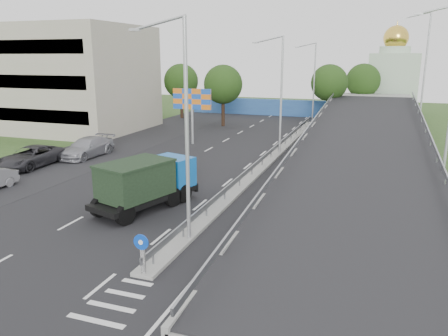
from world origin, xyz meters
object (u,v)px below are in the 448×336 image
at_px(sign_bollard, 142,254).
at_px(church, 392,79).
at_px(dump_truck, 147,181).
at_px(lamp_post_far, 313,78).
at_px(parked_car_c, 31,157).
at_px(parked_car_d, 87,147).
at_px(lamp_post_mid, 279,89).
at_px(lamp_post_near, 183,120).
at_px(billboard, 192,102).

relative_size(sign_bollard, church, 0.12).
bearing_deg(church, dump_truck, -105.41).
height_order(lamp_post_far, parked_car_c, lamp_post_far).
distance_m(lamp_post_far, parked_car_d, 31.00).
xyz_separation_m(sign_bollard, church, (10.00, 57.83, 4.28)).
bearing_deg(parked_car_c, lamp_post_far, 58.80).
height_order(sign_bollard, lamp_post_mid, lamp_post_mid).
xyz_separation_m(lamp_post_near, church, (9.89, 54.00, -0.50)).
xyz_separation_m(lamp_post_mid, church, (9.89, 34.00, -0.50)).
relative_size(lamp_post_near, parked_car_d, 1.75).
relative_size(dump_truck, parked_car_c, 1.20).
xyz_separation_m(sign_bollard, lamp_post_mid, (0.11, 23.83, 4.77)).
relative_size(sign_bollard, dump_truck, 0.24).
height_order(lamp_post_far, church, church).
distance_m(church, parked_car_d, 47.91).
xyz_separation_m(lamp_post_near, dump_truck, (-4.01, 3.56, -4.20)).
height_order(dump_truck, parked_car_d, dump_truck).
relative_size(lamp_post_near, lamp_post_mid, 1.00).
bearing_deg(parked_car_c, billboard, 55.08).
xyz_separation_m(church, parked_car_d, (-25.44, -40.35, -4.48)).
distance_m(sign_bollard, billboard, 27.53).
height_order(billboard, parked_car_d, billboard).
bearing_deg(lamp_post_far, church, 54.76).
distance_m(lamp_post_near, lamp_post_mid, 20.00).
bearing_deg(lamp_post_far, dump_truck, -96.29).
xyz_separation_m(lamp_post_mid, parked_car_c, (-17.55, -10.81, -5.00)).
bearing_deg(sign_bollard, parked_car_d, 131.46).
distance_m(church, dump_truck, 52.45).
xyz_separation_m(sign_bollard, lamp_post_near, (0.11, 3.83, 4.77)).
height_order(lamp_post_near, parked_car_c, lamp_post_near).
distance_m(billboard, parked_car_d, 11.06).
xyz_separation_m(billboard, dump_truck, (5.09, -18.44, -2.58)).
bearing_deg(dump_truck, sign_bollard, -45.05).
bearing_deg(lamp_post_near, church, 79.62).
bearing_deg(church, billboard, -120.70).
relative_size(lamp_post_mid, lamp_post_far, 1.00).
bearing_deg(parked_car_c, lamp_post_near, -29.16).
distance_m(lamp_post_far, dump_truck, 36.90).
relative_size(lamp_post_mid, church, 0.73).
relative_size(lamp_post_mid, parked_car_d, 1.75).
height_order(church, parked_car_d, church).
xyz_separation_m(lamp_post_mid, dump_truck, (-4.01, -16.44, -4.20)).
bearing_deg(lamp_post_near, parked_car_c, 152.37).
distance_m(sign_bollard, parked_car_d, 23.32).
distance_m(dump_truck, parked_car_c, 14.68).
height_order(church, dump_truck, church).
bearing_deg(lamp_post_near, dump_truck, 138.42).
bearing_deg(lamp_post_mid, lamp_post_near, -90.00).
xyz_separation_m(sign_bollard, lamp_post_far, (0.11, 43.83, 4.77)).
distance_m(sign_bollard, lamp_post_far, 44.08).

